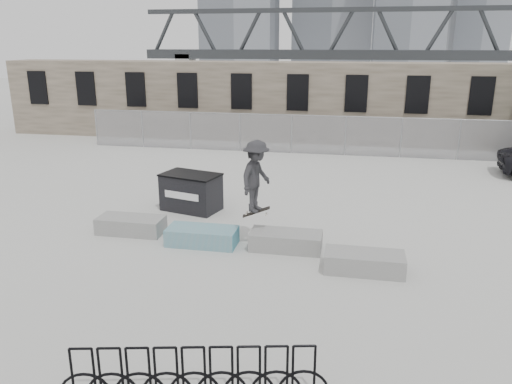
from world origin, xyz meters
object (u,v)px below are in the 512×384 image
at_px(planter_far_left, 131,224).
at_px(planter_center_right, 286,240).
at_px(planter_offset, 364,261).
at_px(planter_center_left, 202,235).
at_px(skateboarder, 256,176).
at_px(dumpster, 191,192).
at_px(bike_rack, 194,372).

relative_size(planter_far_left, planter_center_right, 1.00).
height_order(planter_far_left, planter_offset, same).
bearing_deg(planter_offset, planter_center_left, 168.57).
height_order(planter_offset, skateboarder, skateboarder).
distance_m(planter_center_left, planter_center_right, 2.41).
relative_size(dumpster, skateboarder, 1.00).
xyz_separation_m(bike_rack, skateboarder, (-0.19, 6.38, 1.62)).
distance_m(planter_center_right, planter_offset, 2.38).
xyz_separation_m(planter_center_right, skateboarder, (-0.86, 0.08, 1.79)).
bearing_deg(planter_offset, bike_rack, -118.15).
xyz_separation_m(planter_far_left, skateboarder, (3.95, -0.28, 1.79)).
height_order(planter_offset, dumpster, dumpster).
bearing_deg(dumpster, planter_center_right, -22.09).
xyz_separation_m(planter_center_right, dumpster, (-3.68, 2.81, 0.38)).
bearing_deg(planter_far_left, dumpster, 65.14).
xyz_separation_m(dumpster, skateboarder, (2.81, -2.73, 1.41)).
xyz_separation_m(planter_center_right, planter_offset, (2.14, -1.03, 0.00)).
height_order(dumpster, skateboarder, skateboarder).
relative_size(planter_far_left, bike_rack, 0.45).
relative_size(planter_center_right, skateboarder, 0.91).
bearing_deg(dumpster, skateboarder, -28.82).
bearing_deg(planter_center_left, bike_rack, -74.36).
xyz_separation_m(planter_offset, bike_rack, (-2.82, -5.27, 0.17)).
relative_size(planter_offset, dumpster, 0.91).
xyz_separation_m(planter_far_left, bike_rack, (4.13, -6.66, 0.17)).
bearing_deg(skateboarder, dumpster, 64.12).
relative_size(planter_offset, skateboarder, 0.91).
bearing_deg(planter_center_right, skateboarder, 174.63).
bearing_deg(bike_rack, planter_offset, 61.85).
bearing_deg(planter_center_left, planter_offset, -11.43).
bearing_deg(dumpster, planter_far_left, -99.59).
height_order(planter_far_left, planter_center_left, same).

